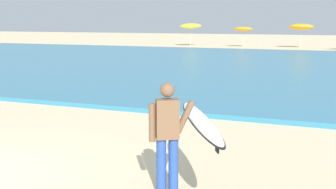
{
  "coord_description": "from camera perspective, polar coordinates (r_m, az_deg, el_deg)",
  "views": [
    {
      "loc": [
        5.86,
        -5.44,
        2.64
      ],
      "look_at": [
        2.42,
        3.07,
        1.1
      ],
      "focal_mm": 47.37,
      "sensor_mm": 36.0,
      "label": 1
    }
  ],
  "objects": [
    {
      "name": "beach_umbrella_1",
      "position": [
        45.02,
        9.66,
        8.3
      ],
      "size": [
        1.85,
        1.88,
        2.07
      ],
      "color": "beige",
      "rests_on": "ground"
    },
    {
      "name": "sea",
      "position": [
        26.11,
        8.95,
        3.75
      ],
      "size": [
        120.0,
        28.0,
        0.14
      ],
      "primitive_type": "cube",
      "color": "teal",
      "rests_on": "ground"
    },
    {
      "name": "surfer_with_board",
      "position": [
        6.72,
        2.09,
        -4.31
      ],
      "size": [
        1.59,
        2.44,
        1.73
      ],
      "color": "#284CA3",
      "rests_on": "ground"
    },
    {
      "name": "beach_umbrella_2",
      "position": [
        44.79,
        16.77,
        8.33
      ],
      "size": [
        2.3,
        2.33,
        2.38
      ],
      "color": "beige",
      "rests_on": "ground"
    },
    {
      "name": "beach_umbrella_0",
      "position": [
        46.26,
        2.92,
        8.79
      ],
      "size": [
        2.19,
        2.22,
        2.41
      ],
      "color": "beige",
      "rests_on": "ground"
    }
  ]
}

